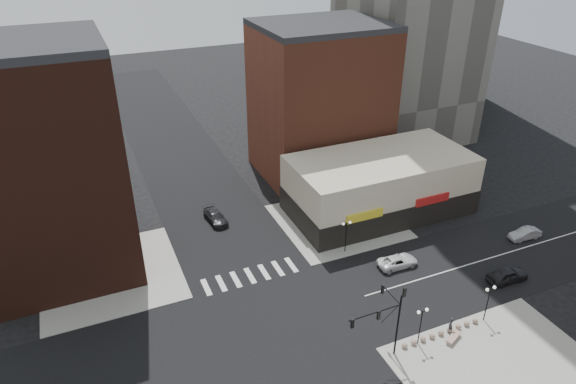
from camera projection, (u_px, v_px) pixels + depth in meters
ground at (279, 322)px, 51.43m from camera, size 240.00×240.00×0.00m
road_ew at (279, 322)px, 51.43m from camera, size 200.00×14.00×0.02m
road_ns at (279, 322)px, 51.43m from camera, size 14.00×200.00×0.02m
sidewalk_nw at (111, 275)px, 58.00m from camera, size 15.00×15.00×0.12m
sidewalk_ne at (338, 221)px, 68.14m from camera, size 15.00×15.00×0.12m
sidewalk_se at (504, 373)px, 45.73m from camera, size 18.00×14.00×0.12m
building_nw at (43, 169)px, 53.68m from camera, size 16.00×15.00×25.00m
building_ne_midrise at (320, 104)px, 76.53m from camera, size 18.00×15.00×22.00m
building_ne_row at (379, 189)px, 69.26m from camera, size 24.20×12.20×8.00m
traffic_signal at (388, 314)px, 45.28m from camera, size 5.59×3.09×7.77m
street_lamp_se_a at (422, 318)px, 47.26m from camera, size 1.22×0.32×4.16m
street_lamp_se_b at (489, 295)px, 50.05m from camera, size 1.22×0.32×4.16m
street_lamp_ne at (346, 229)px, 60.48m from camera, size 1.22×0.32×4.16m
bollard_row at (441, 333)px, 49.59m from camera, size 8.94×0.54×0.54m
white_suv at (398, 261)px, 59.29m from camera, size 4.85×2.36×1.33m
dark_sedan_east at (507, 275)px, 56.84m from camera, size 4.87×2.13×1.63m
silver_sedan at (525, 234)px, 64.30m from camera, size 4.27×1.73×1.38m
dark_sedan_north at (216, 217)px, 67.81m from camera, size 2.57×5.17×1.44m
pedestrian at (450, 325)px, 49.66m from camera, size 0.76×0.75×1.76m
stone_bench at (453, 338)px, 49.03m from camera, size 2.14×1.43×0.48m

